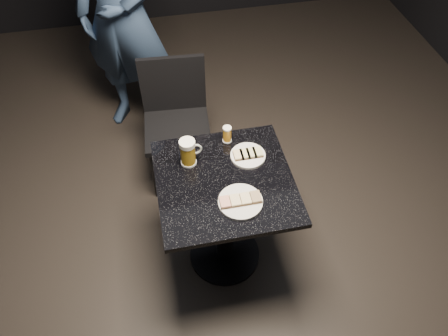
{
  "coord_description": "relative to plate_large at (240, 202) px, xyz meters",
  "views": [
    {
      "loc": [
        -0.29,
        -1.4,
        2.47
      ],
      "look_at": [
        0.0,
        0.02,
        0.82
      ],
      "focal_mm": 35.0,
      "sensor_mm": 36.0,
      "label": 1
    }
  ],
  "objects": [
    {
      "name": "floor",
      "position": [
        -0.05,
        0.16,
        -0.76
      ],
      "size": [
        6.0,
        6.0,
        0.0
      ],
      "primitive_type": "plane",
      "color": "black",
      "rests_on": "ground"
    },
    {
      "name": "plate_large",
      "position": [
        0.0,
        0.0,
        0.0
      ],
      "size": [
        0.22,
        0.22,
        0.01
      ],
      "primitive_type": "cylinder",
      "color": "silver",
      "rests_on": "table"
    },
    {
      "name": "plate_small",
      "position": [
        0.11,
        0.29,
        0.0
      ],
      "size": [
        0.19,
        0.19,
        0.01
      ],
      "primitive_type": "cylinder",
      "color": "white",
      "rests_on": "table"
    },
    {
      "name": "patron",
      "position": [
        -0.46,
        1.54,
        0.2
      ],
      "size": [
        0.83,
        0.75,
        1.91
      ],
      "primitive_type": "imported",
      "rotation": [
        0.0,
        0.0,
        -0.52
      ],
      "color": "navy",
      "rests_on": "floor"
    },
    {
      "name": "table",
      "position": [
        -0.05,
        0.16,
        -0.25
      ],
      "size": [
        0.7,
        0.7,
        0.75
      ],
      "color": "black",
      "rests_on": "floor"
    },
    {
      "name": "beer_mug",
      "position": [
        -0.21,
        0.31,
        0.07
      ],
      "size": [
        0.12,
        0.08,
        0.16
      ],
      "color": "silver",
      "rests_on": "table"
    },
    {
      "name": "beer_tumbler",
      "position": [
        0.02,
        0.43,
        0.04
      ],
      "size": [
        0.05,
        0.05,
        0.1
      ],
      "color": "silver",
      "rests_on": "table"
    },
    {
      "name": "chair",
      "position": [
        -0.21,
        0.96,
        -0.25
      ],
      "size": [
        0.46,
        0.46,
        0.88
      ],
      "color": "black",
      "rests_on": "floor"
    },
    {
      "name": "canapes_on_plate_large",
      "position": [
        -0.0,
        0.0,
        0.02
      ],
      "size": [
        0.2,
        0.07,
        0.02
      ],
      "color": "#4C3521",
      "rests_on": "plate_large"
    },
    {
      "name": "canapes_on_plate_small",
      "position": [
        0.11,
        0.29,
        0.02
      ],
      "size": [
        0.16,
        0.07,
        0.02
      ],
      "color": "#4C3521",
      "rests_on": "plate_small"
    }
  ]
}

